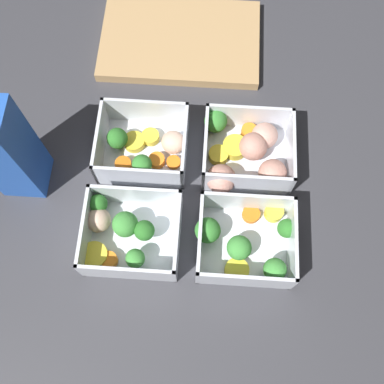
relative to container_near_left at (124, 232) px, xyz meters
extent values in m
plane|color=#38383D|center=(0.10, 0.07, -0.02)|extent=(4.00, 4.00, 0.00)
cube|color=silver|center=(0.01, 0.00, -0.02)|extent=(0.14, 0.12, 0.00)
cube|color=silver|center=(0.01, -0.06, 0.01)|extent=(0.14, 0.01, 0.06)
cube|color=silver|center=(0.01, 0.06, 0.01)|extent=(0.14, 0.01, 0.06)
cube|color=silver|center=(-0.05, 0.00, 0.01)|extent=(0.01, 0.12, 0.06)
cube|color=silver|center=(0.08, 0.00, 0.01)|extent=(0.00, 0.12, 0.06)
cylinder|color=#407A37|center=(-0.04, 0.04, -0.01)|extent=(0.01, 0.01, 0.02)
sphere|color=#2D7228|center=(-0.04, 0.04, 0.01)|extent=(0.03, 0.03, 0.03)
cylinder|color=orange|center=(-0.02, -0.04, -0.01)|extent=(0.03, 0.03, 0.01)
sphere|color=beige|center=(-0.04, 0.02, 0.00)|extent=(0.05, 0.05, 0.04)
cylinder|color=#519448|center=(0.02, -0.04, -0.01)|extent=(0.01, 0.01, 0.02)
sphere|color=#42933D|center=(0.02, -0.04, 0.01)|extent=(0.03, 0.03, 0.03)
cylinder|color=yellow|center=(-0.04, -0.03, -0.01)|extent=(0.05, 0.05, 0.02)
cylinder|color=#519448|center=(0.00, 0.01, -0.01)|extent=(0.01, 0.01, 0.01)
sphere|color=#42933D|center=(0.00, 0.01, 0.01)|extent=(0.04, 0.04, 0.04)
cylinder|color=#407A37|center=(0.03, 0.00, -0.01)|extent=(0.01, 0.01, 0.02)
sphere|color=#2D7228|center=(0.03, 0.00, 0.01)|extent=(0.03, 0.03, 0.03)
cube|color=silver|center=(0.18, 0.00, -0.02)|extent=(0.14, 0.12, 0.00)
cube|color=silver|center=(0.18, -0.06, 0.01)|extent=(0.14, 0.01, 0.06)
cube|color=silver|center=(0.18, 0.06, 0.01)|extent=(0.14, 0.01, 0.06)
cube|color=silver|center=(0.11, 0.00, 0.01)|extent=(0.00, 0.12, 0.06)
cube|color=silver|center=(0.24, 0.00, 0.01)|extent=(0.01, 0.12, 0.06)
cylinder|color=#519448|center=(0.22, -0.04, -0.01)|extent=(0.01, 0.01, 0.02)
sphere|color=#42933D|center=(0.22, -0.04, 0.01)|extent=(0.03, 0.03, 0.03)
cylinder|color=yellow|center=(0.17, -0.04, -0.01)|extent=(0.04, 0.04, 0.01)
cylinder|color=yellow|center=(0.22, 0.05, -0.01)|extent=(0.04, 0.04, 0.02)
cylinder|color=#49883F|center=(0.12, 0.01, -0.01)|extent=(0.01, 0.01, 0.01)
sphere|color=#388433|center=(0.12, 0.01, 0.01)|extent=(0.04, 0.04, 0.04)
cylinder|color=orange|center=(0.19, 0.04, -0.01)|extent=(0.03, 0.03, 0.01)
cylinder|color=#407A37|center=(0.24, 0.02, -0.01)|extent=(0.01, 0.01, 0.01)
sphere|color=#2D7228|center=(0.24, 0.02, 0.00)|extent=(0.03, 0.03, 0.03)
cylinder|color=#519448|center=(0.17, -0.01, -0.01)|extent=(0.01, 0.01, 0.01)
sphere|color=#42933D|center=(0.17, -0.01, 0.00)|extent=(0.04, 0.04, 0.04)
cube|color=silver|center=(0.01, 0.14, -0.02)|extent=(0.14, 0.12, 0.00)
cube|color=silver|center=(0.01, 0.09, 0.01)|extent=(0.14, 0.01, 0.06)
cube|color=silver|center=(0.01, 0.20, 0.01)|extent=(0.14, 0.01, 0.06)
cube|color=silver|center=(-0.05, 0.14, 0.01)|extent=(0.01, 0.12, 0.06)
cube|color=silver|center=(0.08, 0.14, 0.01)|extent=(0.00, 0.12, 0.06)
cylinder|color=yellow|center=(0.00, 0.16, -0.01)|extent=(0.05, 0.05, 0.01)
cylinder|color=orange|center=(0.06, 0.12, -0.02)|extent=(0.02, 0.02, 0.01)
cylinder|color=#49883F|center=(0.02, 0.11, -0.01)|extent=(0.01, 0.01, 0.02)
sphere|color=#388433|center=(0.02, 0.11, 0.01)|extent=(0.03, 0.03, 0.03)
cylinder|color=orange|center=(0.04, 0.12, -0.01)|extent=(0.03, 0.03, 0.01)
sphere|color=beige|center=(0.06, 0.15, 0.00)|extent=(0.05, 0.05, 0.04)
cylinder|color=orange|center=(-0.02, 0.11, -0.01)|extent=(0.04, 0.04, 0.02)
cylinder|color=yellow|center=(0.02, 0.17, -0.01)|extent=(0.04, 0.04, 0.01)
cylinder|color=#407A37|center=(-0.03, 0.15, -0.01)|extent=(0.01, 0.01, 0.01)
sphere|color=#2D7228|center=(-0.03, 0.15, 0.01)|extent=(0.03, 0.03, 0.03)
cube|color=silver|center=(0.18, 0.14, -0.02)|extent=(0.14, 0.12, 0.00)
cube|color=silver|center=(0.18, 0.09, 0.01)|extent=(0.14, 0.01, 0.06)
cube|color=silver|center=(0.18, 0.20, 0.01)|extent=(0.14, 0.01, 0.06)
cube|color=silver|center=(0.11, 0.14, 0.01)|extent=(0.00, 0.12, 0.06)
cube|color=silver|center=(0.24, 0.14, 0.01)|extent=(0.01, 0.12, 0.06)
sphere|color=tan|center=(0.22, 0.11, 0.00)|extent=(0.06, 0.06, 0.04)
cylinder|color=orange|center=(0.18, 0.19, -0.01)|extent=(0.03, 0.03, 0.01)
cylinder|color=#49883F|center=(0.13, 0.19, -0.01)|extent=(0.01, 0.01, 0.01)
sphere|color=#388433|center=(0.13, 0.19, 0.01)|extent=(0.04, 0.04, 0.04)
sphere|color=tan|center=(0.19, 0.15, 0.00)|extent=(0.06, 0.06, 0.04)
cylinder|color=yellow|center=(0.16, 0.16, -0.01)|extent=(0.05, 0.05, 0.02)
sphere|color=tan|center=(0.14, 0.09, 0.00)|extent=(0.05, 0.05, 0.05)
cylinder|color=yellow|center=(0.13, 0.14, -0.01)|extent=(0.04, 0.04, 0.02)
sphere|color=#D19E8C|center=(0.20, 0.17, 0.00)|extent=(0.05, 0.05, 0.04)
cube|color=blue|center=(-0.17, 0.09, 0.07)|extent=(0.07, 0.07, 0.19)
cube|color=tan|center=(0.06, 0.36, -0.01)|extent=(0.28, 0.18, 0.02)
camera|label=1|loc=(0.11, -0.17, 0.63)|focal=42.00mm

